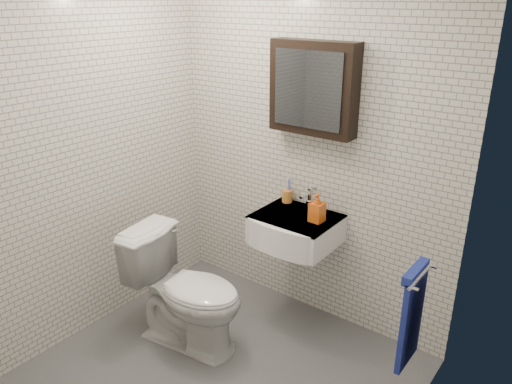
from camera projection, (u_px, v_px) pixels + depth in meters
ground at (220, 374)px, 3.19m from camera, size 2.20×2.00×0.01m
room_shell at (213, 156)px, 2.65m from camera, size 2.22×2.02×2.51m
washbasin at (293, 230)px, 3.43m from camera, size 0.55×0.50×0.20m
faucet at (309, 200)px, 3.51m from camera, size 0.06×0.20×0.15m
mirror_cabinet at (313, 88)px, 3.22m from camera, size 0.60×0.15×0.60m
towel_rail at (412, 312)px, 2.60m from camera, size 0.09×0.30×0.58m
toothbrush_cup at (287, 195)px, 3.63m from camera, size 0.10×0.10×0.21m
soap_bottle at (317, 208)px, 3.30m from camera, size 0.09×0.10×0.20m
toilet at (187, 291)px, 3.35m from camera, size 0.86×0.56×0.82m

